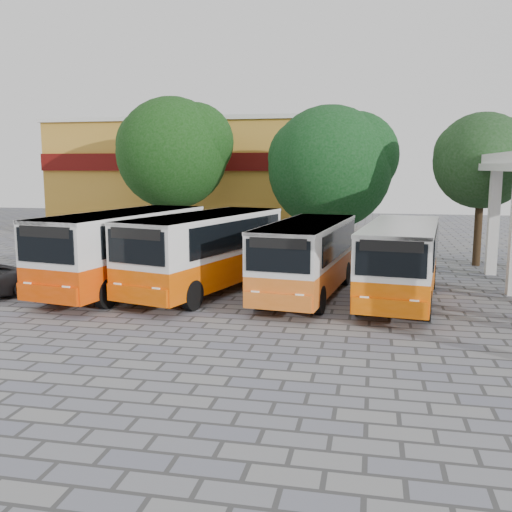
% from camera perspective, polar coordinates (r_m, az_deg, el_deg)
% --- Properties ---
extents(ground, '(90.00, 90.00, 0.00)m').
position_cam_1_polar(ground, '(17.60, 3.00, -7.11)').
color(ground, slate).
rests_on(ground, ground).
extents(shophouse_block, '(20.40, 10.40, 8.30)m').
position_cam_1_polar(shophouse_block, '(44.81, -6.00, 7.95)').
color(shophouse_block, '#BB8529').
rests_on(shophouse_block, ground).
extents(bus_far_left, '(4.16, 8.98, 3.10)m').
position_cam_1_polar(bus_far_left, '(23.03, -13.07, 1.03)').
color(bus_far_left, '#DF3D00').
rests_on(bus_far_left, ground).
extents(bus_centre_left, '(4.72, 8.94, 3.05)m').
position_cam_1_polar(bus_centre_left, '(22.22, -5.05, 0.86)').
color(bus_centre_left, '#DA4E00').
rests_on(bus_centre_left, ground).
extents(bus_centre_right, '(3.29, 8.04, 2.81)m').
position_cam_1_polar(bus_centre_right, '(21.48, 5.11, 0.22)').
color(bus_centre_right, orange).
rests_on(bus_centre_right, ground).
extents(bus_far_right, '(3.33, 8.09, 2.83)m').
position_cam_1_polar(bus_far_right, '(21.27, 14.28, -0.08)').
color(bus_far_right, '#E25800').
rests_on(bus_far_right, ground).
extents(tree_left, '(6.97, 6.64, 9.00)m').
position_cam_1_polar(tree_left, '(34.99, -8.24, 10.50)').
color(tree_left, '#3E2E13').
rests_on(tree_left, ground).
extents(tree_middle, '(7.31, 6.97, 8.29)m').
position_cam_1_polar(tree_middle, '(32.77, 7.55, 9.14)').
color(tree_middle, '#3F311B').
rests_on(tree_middle, ground).
extents(tree_right, '(4.88, 4.64, 7.48)m').
position_cam_1_polar(tree_right, '(30.10, 21.79, 9.13)').
color(tree_right, '#372716').
rests_on(tree_right, ground).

